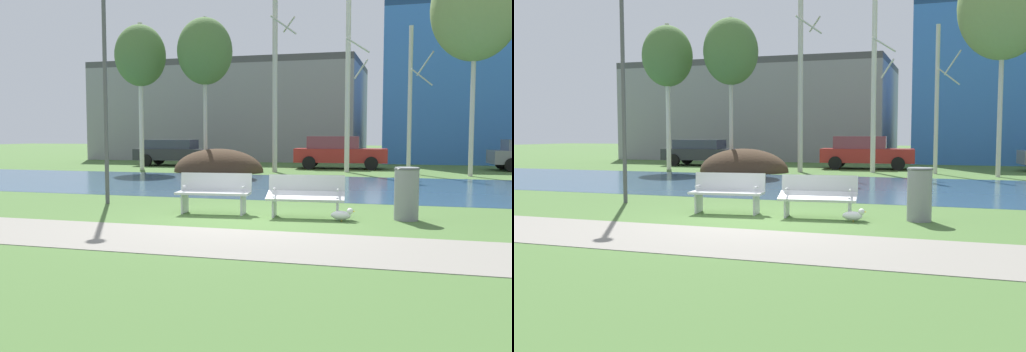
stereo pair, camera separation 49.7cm
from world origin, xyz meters
The scene contains 19 objects.
ground_plane centered at (0.00, 10.00, 0.00)m, with size 120.00×120.00×0.00m, color #476B33.
paved_path_strip centered at (0.00, -2.11, 0.01)m, with size 60.00×2.29×0.01m, color gray.
river_band centered at (0.00, 7.59, 0.00)m, with size 80.00×8.44×0.01m, color #33516B.
soil_mound centered at (-5.33, 13.07, 0.00)m, with size 4.14×3.14×2.11m, color #423021.
bench_left centered at (-1.02, 0.85, 0.47)m, with size 1.65×0.71×0.87m.
bench_right centered at (1.00, 0.85, 0.47)m, with size 1.65×0.71×0.87m.
trash_bin centered at (3.02, 1.03, 0.55)m, with size 0.51×0.51×1.06m.
seagull centered at (1.80, 0.50, 0.13)m, with size 0.48×0.18×0.27m.
streetlamp centered at (-4.16, 1.71, 3.85)m, with size 0.32×0.32×5.85m.
birch_far_left centered at (-9.36, 13.45, 5.37)m, with size 2.40×2.40×6.93m.
birch_left centered at (-6.08, 13.40, 5.44)m, with size 2.52×2.52×7.01m.
birch_center_left centered at (-2.86, 13.72, 4.48)m, with size 1.12×1.93×8.80m.
birch_center centered at (0.29, 14.49, 3.84)m, with size 1.07×1.83×7.57m.
birch_center_right centered at (2.97, 14.50, 3.24)m, with size 1.05×1.85×6.34m.
birch_right centered at (5.38, 13.45, 6.67)m, with size 3.45×3.45×8.75m.
parked_van_nearest_dark centered at (-9.14, 16.99, 0.75)m, with size 4.62×2.41×1.40m.
parked_sedan_second_red centered at (-0.41, 16.83, 0.83)m, with size 4.60×2.31×1.60m.
building_grey_warehouse centered at (-8.92, 26.38, 3.19)m, with size 17.43×9.52×6.39m.
building_blue_store centered at (7.48, 24.77, 4.60)m, with size 12.11×6.42×9.20m.
Camera 2 is at (3.60, -10.19, 1.74)m, focal length 38.61 mm.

